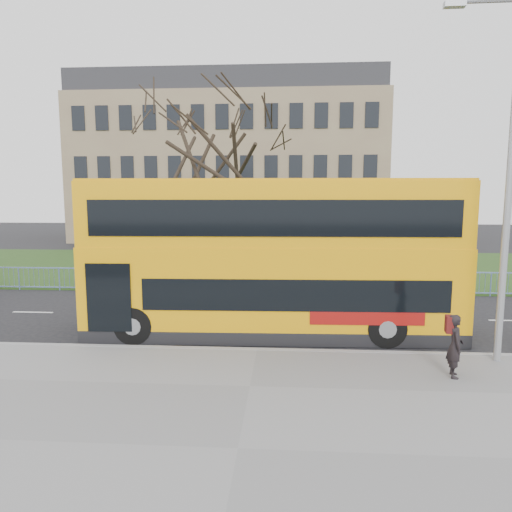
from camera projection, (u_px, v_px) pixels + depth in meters
The scene contains 10 objects.
ground at pixel (260, 337), 14.65m from camera, with size 120.00×120.00×0.00m, color black.
pavement at pixel (238, 451), 7.96m from camera, with size 80.00×10.50×0.12m, color slate.
kerb at pixel (257, 351), 13.11m from camera, with size 80.00×0.20×0.14m, color gray.
grass_verge at pixel (273, 267), 28.79m from camera, with size 80.00×15.40×0.08m, color #203B15.
guard_railing at pixel (268, 282), 21.11m from camera, with size 40.00×0.12×1.10m, color #6983BB, non-canonical shape.
bare_tree at pixel (214, 172), 23.98m from camera, with size 7.93×7.93×11.33m, color black, non-canonical shape.
civic_building at pixel (232, 172), 48.68m from camera, with size 30.00×15.00×14.00m, color #7E6750.
yellow_bus at pixel (272, 254), 14.66m from camera, with size 11.84×3.12×4.93m.
pedestrian at pixel (455, 346), 11.02m from camera, with size 0.56×0.37×1.55m, color black.
street_lamp at pixel (506, 171), 11.56m from camera, with size 1.94×0.23×9.14m.
Camera 1 is at (0.81, -14.16, 4.50)m, focal length 32.00 mm.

